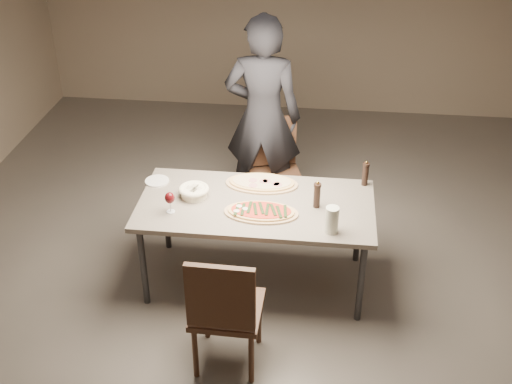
# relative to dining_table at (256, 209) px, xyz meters

# --- Properties ---
(room) EXTENTS (7.00, 7.00, 7.00)m
(room) POSITION_rel_dining_table_xyz_m (0.00, 0.00, 0.71)
(room) COLOR #58524C
(room) RESTS_ON ground
(dining_table) EXTENTS (1.80, 0.90, 0.75)m
(dining_table) POSITION_rel_dining_table_xyz_m (0.00, 0.00, 0.00)
(dining_table) COLOR slate
(dining_table) RESTS_ON ground
(zucchini_pizza) EXTENTS (0.56, 0.31, 0.05)m
(zucchini_pizza) POSITION_rel_dining_table_xyz_m (0.05, -0.14, 0.07)
(zucchini_pizza) COLOR tan
(zucchini_pizza) RESTS_ON dining_table
(ham_pizza) EXTENTS (0.58, 0.32, 0.04)m
(ham_pizza) POSITION_rel_dining_table_xyz_m (0.01, 0.28, 0.07)
(ham_pizza) COLOR tan
(ham_pizza) RESTS_ON dining_table
(bread_basket) EXTENTS (0.23, 0.23, 0.08)m
(bread_basket) POSITION_rel_dining_table_xyz_m (-0.49, 0.04, 0.11)
(bread_basket) COLOR #F5EEC7
(bread_basket) RESTS_ON dining_table
(oil_dish) EXTENTS (0.13, 0.13, 0.01)m
(oil_dish) POSITION_rel_dining_table_xyz_m (0.24, -0.17, 0.06)
(oil_dish) COLOR white
(oil_dish) RESTS_ON dining_table
(pepper_mill_left) EXTENTS (0.06, 0.06, 0.22)m
(pepper_mill_left) POSITION_rel_dining_table_xyz_m (0.46, 0.00, 0.16)
(pepper_mill_left) COLOR black
(pepper_mill_left) RESTS_ON dining_table
(pepper_mill_right) EXTENTS (0.06, 0.06, 0.22)m
(pepper_mill_right) POSITION_rel_dining_table_xyz_m (0.83, 0.37, 0.16)
(pepper_mill_right) COLOR black
(pepper_mill_right) RESTS_ON dining_table
(carafe) EXTENTS (0.10, 0.10, 0.20)m
(carafe) POSITION_rel_dining_table_xyz_m (0.58, -0.31, 0.16)
(carafe) COLOR silver
(carafe) RESTS_ON dining_table
(wine_glass) EXTENTS (0.08, 0.08, 0.17)m
(wine_glass) POSITION_rel_dining_table_xyz_m (-0.62, -0.19, 0.17)
(wine_glass) COLOR silver
(wine_glass) RESTS_ON dining_table
(side_plate) EXTENTS (0.19, 0.19, 0.01)m
(side_plate) POSITION_rel_dining_table_xyz_m (-0.83, 0.23, 0.06)
(side_plate) COLOR white
(side_plate) RESTS_ON dining_table
(chair_near) EXTENTS (0.47, 0.47, 0.98)m
(chair_near) POSITION_rel_dining_table_xyz_m (-0.09, -0.98, -0.14)
(chair_near) COLOR #41291B
(chair_near) RESTS_ON ground
(chair_far) EXTENTS (0.56, 0.56, 0.96)m
(chair_far) POSITION_rel_dining_table_xyz_m (0.06, 1.00, -0.16)
(chair_far) COLOR #41291B
(chair_far) RESTS_ON ground
(diner) EXTENTS (0.71, 0.48, 1.90)m
(diner) POSITION_rel_dining_table_xyz_m (-0.07, 1.12, 0.25)
(diner) COLOR black
(diner) RESTS_ON ground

